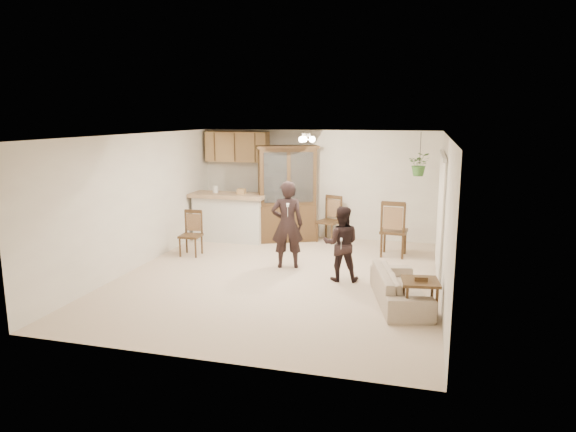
% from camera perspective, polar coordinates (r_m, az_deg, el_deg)
% --- Properties ---
extents(floor, '(6.50, 6.50, 0.00)m').
position_cam_1_polar(floor, '(9.18, -1.02, -6.83)').
color(floor, beige).
rests_on(floor, ground).
extents(ceiling, '(5.50, 6.50, 0.02)m').
position_cam_1_polar(ceiling, '(8.73, -1.07, 8.97)').
color(ceiling, silver).
rests_on(ceiling, wall_back).
extents(wall_back, '(5.50, 0.02, 2.50)m').
position_cam_1_polar(wall_back, '(11.99, 3.27, 3.54)').
color(wall_back, silver).
rests_on(wall_back, ground).
extents(wall_front, '(5.50, 0.02, 2.50)m').
position_cam_1_polar(wall_front, '(5.89, -9.86, -4.57)').
color(wall_front, silver).
rests_on(wall_front, ground).
extents(wall_left, '(0.02, 6.50, 2.50)m').
position_cam_1_polar(wall_left, '(9.98, -16.41, 1.57)').
color(wall_left, silver).
rests_on(wall_left, ground).
extents(wall_right, '(0.02, 6.50, 2.50)m').
position_cam_1_polar(wall_right, '(8.54, 16.98, -0.01)').
color(wall_right, silver).
rests_on(wall_right, ground).
extents(breakfast_bar, '(1.60, 0.55, 1.00)m').
position_cam_1_polar(breakfast_bar, '(11.79, -6.52, -0.34)').
color(breakfast_bar, silver).
rests_on(breakfast_bar, floor).
extents(bar_top, '(1.75, 0.70, 0.08)m').
position_cam_1_polar(bar_top, '(11.69, -6.57, 2.30)').
color(bar_top, tan).
rests_on(bar_top, breakfast_bar).
extents(upper_cabinets, '(1.50, 0.34, 0.70)m').
position_cam_1_polar(upper_cabinets, '(12.27, -5.66, 7.67)').
color(upper_cabinets, olive).
rests_on(upper_cabinets, wall_back).
extents(vertical_blinds, '(0.06, 2.30, 2.10)m').
position_cam_1_polar(vertical_blinds, '(9.45, 16.54, 0.12)').
color(vertical_blinds, silver).
rests_on(vertical_blinds, wall_right).
extents(ceiling_fixture, '(0.36, 0.36, 0.20)m').
position_cam_1_polar(ceiling_fixture, '(9.85, 2.02, 8.63)').
color(ceiling_fixture, '#FFE7BF').
rests_on(ceiling_fixture, ceiling).
extents(hanging_plant, '(0.43, 0.37, 0.48)m').
position_cam_1_polar(hanging_plant, '(10.83, 14.41, 5.60)').
color(hanging_plant, '#325C25').
rests_on(hanging_plant, ceiling).
extents(plant_cord, '(0.01, 0.01, 0.65)m').
position_cam_1_polar(plant_cord, '(10.81, 14.50, 7.31)').
color(plant_cord, black).
rests_on(plant_cord, ceiling).
extents(sofa, '(1.16, 1.99, 0.73)m').
position_cam_1_polar(sofa, '(8.04, 12.40, -6.96)').
color(sofa, beige).
rests_on(sofa, floor).
extents(adult, '(0.75, 0.60, 1.80)m').
position_cam_1_polar(adult, '(9.56, -0.08, -0.51)').
color(adult, black).
rests_on(adult, floor).
extents(child, '(0.73, 0.61, 1.35)m').
position_cam_1_polar(child, '(8.89, 5.92, -2.95)').
color(child, black).
rests_on(child, floor).
extents(china_hutch, '(1.47, 1.05, 2.17)m').
position_cam_1_polar(china_hutch, '(11.61, -0.12, 2.42)').
color(china_hutch, '#362213').
rests_on(china_hutch, floor).
extents(side_table, '(0.57, 0.57, 0.61)m').
position_cam_1_polar(side_table, '(7.57, 14.42, -8.85)').
color(side_table, '#362213').
rests_on(side_table, floor).
extents(chair_bar, '(0.43, 0.43, 0.92)m').
position_cam_1_polar(chair_bar, '(10.70, -10.73, -2.96)').
color(chair_bar, '#362213').
rests_on(chair_bar, floor).
extents(chair_hutch_left, '(0.60, 0.60, 1.04)m').
position_cam_1_polar(chair_hutch_left, '(11.68, 4.56, -1.45)').
color(chair_hutch_left, '#362213').
rests_on(chair_hutch_left, floor).
extents(chair_hutch_right, '(0.55, 0.55, 1.16)m').
position_cam_1_polar(chair_hutch_right, '(10.69, 11.64, -2.64)').
color(chair_hutch_right, '#362213').
rests_on(chair_hutch_right, floor).
extents(controller_adult, '(0.08, 0.15, 0.04)m').
position_cam_1_polar(controller_adult, '(9.11, -0.04, 1.24)').
color(controller_adult, white).
rests_on(controller_adult, adult).
extents(controller_child, '(0.05, 0.12, 0.03)m').
position_cam_1_polar(controller_child, '(8.57, 5.93, -2.62)').
color(controller_child, white).
rests_on(controller_child, child).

